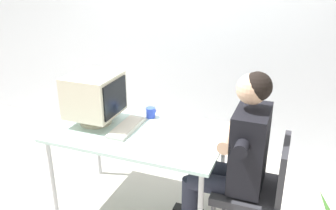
{
  "coord_description": "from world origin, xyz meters",
  "views": [
    {
      "loc": [
        1.09,
        -2.24,
        1.94
      ],
      "look_at": [
        0.24,
        0.0,
        0.97
      ],
      "focal_mm": 38.47,
      "sensor_mm": 36.0,
      "label": 1
    }
  ],
  "objects_px": {
    "keyboard": "(127,127)",
    "desk_mug": "(151,112)",
    "office_chair": "(258,186)",
    "person_seated": "(235,152)",
    "desk": "(139,137)",
    "crt_monitor": "(94,95)"
  },
  "relations": [
    {
      "from": "desk",
      "to": "office_chair",
      "type": "bearing_deg",
      "value": -2.64
    },
    {
      "from": "desk",
      "to": "crt_monitor",
      "type": "xyz_separation_m",
      "value": [
        -0.38,
        0.02,
        0.29
      ]
    },
    {
      "from": "keyboard",
      "to": "desk_mug",
      "type": "relative_size",
      "value": 4.76
    },
    {
      "from": "desk",
      "to": "keyboard",
      "type": "bearing_deg",
      "value": 177.35
    },
    {
      "from": "desk",
      "to": "crt_monitor",
      "type": "bearing_deg",
      "value": 177.69
    },
    {
      "from": "person_seated",
      "to": "desk_mug",
      "type": "relative_size",
      "value": 14.93
    },
    {
      "from": "office_chair",
      "to": "desk_mug",
      "type": "bearing_deg",
      "value": 161.65
    },
    {
      "from": "desk",
      "to": "person_seated",
      "type": "xyz_separation_m",
      "value": [
        0.75,
        -0.04,
        0.04
      ]
    },
    {
      "from": "crt_monitor",
      "to": "office_chair",
      "type": "distance_m",
      "value": 1.4
    },
    {
      "from": "desk",
      "to": "keyboard",
      "type": "height_order",
      "value": "keyboard"
    },
    {
      "from": "desk_mug",
      "to": "crt_monitor",
      "type": "bearing_deg",
      "value": -145.05
    },
    {
      "from": "desk",
      "to": "crt_monitor",
      "type": "relative_size",
      "value": 3.26
    },
    {
      "from": "desk",
      "to": "office_chair",
      "type": "relative_size",
      "value": 1.58
    },
    {
      "from": "office_chair",
      "to": "desk_mug",
      "type": "distance_m",
      "value": 1.04
    },
    {
      "from": "desk",
      "to": "desk_mug",
      "type": "xyz_separation_m",
      "value": [
        -0.02,
        0.27,
        0.1
      ]
    },
    {
      "from": "office_chair",
      "to": "person_seated",
      "type": "distance_m",
      "value": 0.29
    },
    {
      "from": "keyboard",
      "to": "office_chair",
      "type": "height_order",
      "value": "office_chair"
    },
    {
      "from": "crt_monitor",
      "to": "desk_mug",
      "type": "bearing_deg",
      "value": 34.95
    },
    {
      "from": "desk",
      "to": "desk_mug",
      "type": "relative_size",
      "value": 15.18
    },
    {
      "from": "person_seated",
      "to": "desk_mug",
      "type": "xyz_separation_m",
      "value": [
        -0.77,
        0.31,
        0.06
      ]
    },
    {
      "from": "crt_monitor",
      "to": "keyboard",
      "type": "relative_size",
      "value": 0.98
    },
    {
      "from": "keyboard",
      "to": "desk_mug",
      "type": "height_order",
      "value": "desk_mug"
    }
  ]
}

